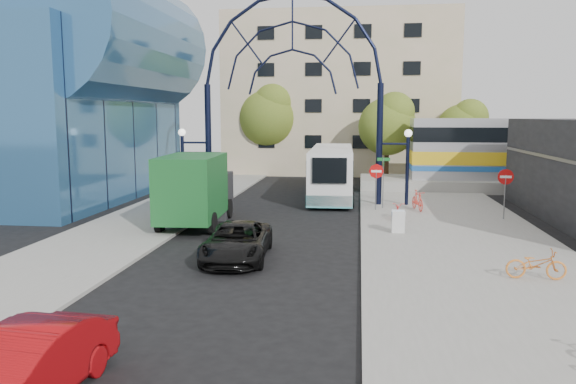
# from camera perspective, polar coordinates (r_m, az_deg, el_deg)

# --- Properties ---
(ground) EXTENTS (120.00, 120.00, 0.00)m
(ground) POSITION_cam_1_polar(r_m,az_deg,el_deg) (19.50, -4.50, -7.71)
(ground) COLOR black
(ground) RESTS_ON ground
(sidewalk_east) EXTENTS (8.00, 56.00, 0.12)m
(sidewalk_east) POSITION_cam_1_polar(r_m,az_deg,el_deg) (23.34, 17.33, -5.30)
(sidewalk_east) COLOR gray
(sidewalk_east) RESTS_ON ground
(plaza_west) EXTENTS (5.00, 50.00, 0.12)m
(plaza_west) POSITION_cam_1_polar(r_m,az_deg,el_deg) (26.99, -15.52, -3.48)
(plaza_west) COLOR gray
(plaza_west) RESTS_ON ground
(gateway_arch) EXTENTS (13.64, 0.44, 12.10)m
(gateway_arch) POSITION_cam_1_polar(r_m,az_deg,el_deg) (32.79, 0.45, 13.67)
(gateway_arch) COLOR black
(gateway_arch) RESTS_ON ground
(stop_sign) EXTENTS (0.80, 0.07, 2.50)m
(stop_sign) POSITION_cam_1_polar(r_m,az_deg,el_deg) (30.57, 8.96, 1.67)
(stop_sign) COLOR slate
(stop_sign) RESTS_ON sidewalk_east
(do_not_enter_sign) EXTENTS (0.76, 0.07, 2.48)m
(do_not_enter_sign) POSITION_cam_1_polar(r_m,az_deg,el_deg) (29.45, 21.22, 0.97)
(do_not_enter_sign) COLOR slate
(do_not_enter_sign) RESTS_ON sidewalk_east
(street_name_sign) EXTENTS (0.70, 0.70, 2.80)m
(street_name_sign) POSITION_cam_1_polar(r_m,az_deg,el_deg) (31.17, 9.67, 2.03)
(street_name_sign) COLOR slate
(street_name_sign) RESTS_ON sidewalk_east
(sandwich_board) EXTENTS (0.55, 0.61, 0.99)m
(sandwich_board) POSITION_cam_1_polar(r_m,az_deg,el_deg) (24.83, 11.14, -2.70)
(sandwich_board) COLOR white
(sandwich_board) RESTS_ON sidewalk_east
(transit_hall) EXTENTS (16.50, 18.00, 14.50)m
(transit_hall) POSITION_cam_1_polar(r_m,az_deg,el_deg) (38.52, -22.93, 9.41)
(transit_hall) COLOR #2C5B88
(transit_hall) RESTS_ON ground
(apartment_block) EXTENTS (20.00, 12.10, 14.00)m
(apartment_block) POSITION_cam_1_polar(r_m,az_deg,el_deg) (53.42, 5.31, 9.70)
(apartment_block) COLOR tan
(apartment_block) RESTS_ON ground
(tree_north_a) EXTENTS (4.48, 4.48, 7.00)m
(tree_north_a) POSITION_cam_1_polar(r_m,az_deg,el_deg) (44.37, 10.23, 6.90)
(tree_north_a) COLOR #382314
(tree_north_a) RESTS_ON ground
(tree_north_b) EXTENTS (5.12, 5.12, 8.00)m
(tree_north_b) POSITION_cam_1_polar(r_m,az_deg,el_deg) (48.93, -1.88, 7.87)
(tree_north_b) COLOR #382314
(tree_north_b) RESTS_ON ground
(tree_north_c) EXTENTS (4.16, 4.16, 6.50)m
(tree_north_c) POSITION_cam_1_polar(r_m,az_deg,el_deg) (47.05, 17.45, 6.31)
(tree_north_c) COLOR #382314
(tree_north_c) RESTS_ON ground
(city_bus) EXTENTS (2.95, 11.56, 3.15)m
(city_bus) POSITION_cam_1_polar(r_m,az_deg,el_deg) (35.99, 4.48, 2.10)
(city_bus) COLOR white
(city_bus) RESTS_ON ground
(green_truck) EXTENTS (2.89, 6.83, 3.39)m
(green_truck) POSITION_cam_1_polar(r_m,az_deg,el_deg) (27.01, -9.27, 0.22)
(green_truck) COLOR black
(green_truck) RESTS_ON ground
(black_suv) EXTENTS (2.49, 4.91, 1.33)m
(black_suv) POSITION_cam_1_polar(r_m,az_deg,el_deg) (20.49, -5.20, -5.04)
(black_suv) COLOR black
(black_suv) RESTS_ON ground
(red_sedan) EXTENTS (1.80, 4.32, 1.39)m
(red_sedan) POSITION_cam_1_polar(r_m,az_deg,el_deg) (11.58, -25.23, -15.90)
(red_sedan) COLOR #9B090D
(red_sedan) RESTS_ON ground
(bike_near_a) EXTENTS (0.62, 1.66, 0.86)m
(bike_near_a) POSITION_cam_1_polar(r_m,az_deg,el_deg) (28.13, 11.11, -1.87)
(bike_near_a) COLOR #FF3333
(bike_near_a) RESTS_ON sidewalk_east
(bike_near_b) EXTENTS (0.88, 1.86, 1.08)m
(bike_near_b) POSITION_cam_1_polar(r_m,az_deg,el_deg) (31.00, 13.02, -0.84)
(bike_near_b) COLOR #FF4033
(bike_near_b) RESTS_ON sidewalk_east
(bike_far_a) EXTENTS (1.84, 0.70, 0.95)m
(bike_far_a) POSITION_cam_1_polar(r_m,az_deg,el_deg) (19.26, 23.89, -6.73)
(bike_far_a) COLOR orange
(bike_far_a) RESTS_ON sidewalk_east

